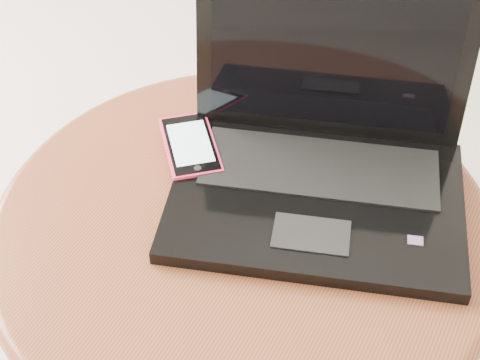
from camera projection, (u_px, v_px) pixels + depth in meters
The scene contains 4 objects.
table at pixel (243, 272), 0.98m from camera, with size 0.63×0.63×0.50m.
laptop at pixel (321, 158), 0.92m from camera, with size 0.43×0.38×0.24m.
phone_black at pixel (195, 159), 0.98m from camera, with size 0.11×0.12×0.01m.
phone_pink at pixel (191, 147), 0.98m from camera, with size 0.13×0.13×0.01m.
Camera 1 is at (0.36, -0.47, 1.16)m, focal length 55.27 mm.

